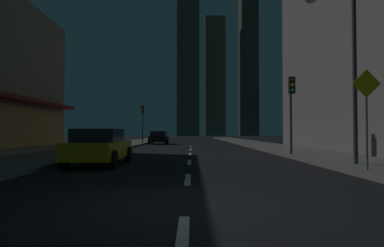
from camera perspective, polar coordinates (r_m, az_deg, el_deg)
The scene contains 14 objects.
ground_plane at distance 38.05m, azimuth 0.02°, elevation -3.59°, with size 78.00×136.00×0.10m, color black.
sidewalk_right at distance 38.66m, azimuth 10.47°, elevation -3.35°, with size 4.00×76.00×0.15m, color #605E59.
sidewalk_left at distance 38.71m, azimuth -10.42°, elevation -3.34°, with size 4.00×76.00×0.15m, color #605E59.
lane_marking_center at distance 17.08m, azimuth -0.20°, elevation -5.93°, with size 0.16×28.20×0.01m.
skyscraper_distant_tall at distance 123.08m, azimuth -0.47°, elevation 16.56°, with size 7.81×7.31×79.07m, color #4E4A3A.
skyscraper_distant_mid at distance 122.45m, azimuth 4.21°, elevation 8.11°, with size 7.24×5.50×43.63m, color #605B48.
skyscraper_distant_short at distance 124.85m, azimuth 9.93°, elevation 11.43°, with size 6.06×8.77×58.53m, color #433F32.
car_parked_near at distance 13.69m, azimuth -15.60°, elevation -3.89°, with size 1.98×4.24×1.45m.
car_parked_far at distance 36.77m, azimuth -5.61°, elevation -2.42°, with size 1.98×4.24×1.45m.
fire_hydrant_far_left at distance 25.16m, azimuth -13.66°, elevation -3.45°, with size 0.42×0.30×0.65m.
traffic_light_near_right at distance 18.60m, azimuth 17.07°, elevation 4.32°, with size 0.32×0.48×4.20m.
traffic_light_far_left at distance 37.62m, azimuth -8.39°, elevation 1.34°, with size 0.32×0.48×4.20m.
street_lamp_right at distance 13.82m, azimuth 23.34°, elevation 14.33°, with size 1.96×0.56×6.58m.
pedestrian_crossing_sign at distance 11.69m, azimuth 28.20°, elevation 2.08°, with size 0.91×0.08×3.15m.
Camera 1 is at (0.12, -6.03, 1.32)m, focal length 30.76 mm.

